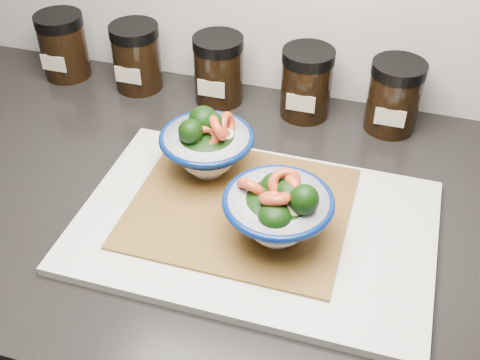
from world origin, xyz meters
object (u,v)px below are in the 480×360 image
(spice_jar_a, at_px, (63,46))
(spice_jar_b, at_px, (137,57))
(cutting_board, at_px, (255,226))
(spice_jar_d, at_px, (306,83))
(bowl_right, at_px, (278,210))
(spice_jar_e, at_px, (394,96))
(bowl_left, at_px, (207,145))
(spice_jar_c, at_px, (219,69))

(spice_jar_a, relative_size, spice_jar_b, 1.00)
(cutting_board, distance_m, spice_jar_d, 0.29)
(bowl_right, height_order, spice_jar_e, bowl_right)
(bowl_left, relative_size, spice_jar_a, 1.15)
(cutting_board, relative_size, spice_jar_d, 3.98)
(cutting_board, bearing_deg, bowl_right, -29.66)
(spice_jar_a, distance_m, spice_jar_c, 0.28)
(cutting_board, xyz_separation_m, spice_jar_d, (0.00, 0.28, 0.05))
(bowl_right, distance_m, spice_jar_c, 0.35)
(spice_jar_e, bearing_deg, cutting_board, -116.35)
(spice_jar_c, relative_size, spice_jar_e, 1.00)
(spice_jar_c, height_order, spice_jar_e, same)
(bowl_right, bearing_deg, spice_jar_e, 70.59)
(cutting_board, bearing_deg, bowl_left, 139.03)
(cutting_board, xyz_separation_m, spice_jar_c, (-0.14, 0.28, 0.05))
(spice_jar_c, bearing_deg, bowl_left, -76.06)
(spice_jar_c, bearing_deg, spice_jar_e, 0.00)
(spice_jar_d, xyz_separation_m, spice_jar_e, (0.14, 0.00, 0.00))
(bowl_right, relative_size, spice_jar_d, 1.19)
(bowl_left, height_order, spice_jar_d, bowl_left)
(cutting_board, xyz_separation_m, bowl_left, (-0.09, 0.08, 0.05))
(cutting_board, height_order, bowl_right, bowl_right)
(bowl_left, height_order, spice_jar_e, bowl_left)
(spice_jar_c, bearing_deg, spice_jar_a, 180.00)
(spice_jar_b, bearing_deg, spice_jar_e, 0.00)
(bowl_left, xyz_separation_m, bowl_right, (0.13, -0.10, 0.00))
(spice_jar_b, bearing_deg, spice_jar_c, 0.00)
(bowl_right, bearing_deg, bowl_left, 141.75)
(bowl_right, xyz_separation_m, spice_jar_b, (-0.32, 0.30, -0.00))
(spice_jar_b, relative_size, spice_jar_d, 1.00)
(spice_jar_a, xyz_separation_m, spice_jar_d, (0.43, 0.00, 0.00))
(bowl_left, xyz_separation_m, spice_jar_c, (-0.05, 0.20, -0.00))
(spice_jar_a, height_order, spice_jar_b, same)
(bowl_right, bearing_deg, cutting_board, 150.34)
(spice_jar_c, xyz_separation_m, spice_jar_e, (0.28, 0.00, 0.00))
(spice_jar_b, bearing_deg, spice_jar_d, 0.00)
(bowl_right, relative_size, spice_jar_b, 1.19)
(spice_jar_b, distance_m, spice_jar_e, 0.43)
(cutting_board, relative_size, bowl_left, 3.47)
(cutting_board, xyz_separation_m, spice_jar_b, (-0.29, 0.28, 0.05))
(spice_jar_c, bearing_deg, bowl_right, -59.76)
(spice_jar_d, bearing_deg, cutting_board, -90.75)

